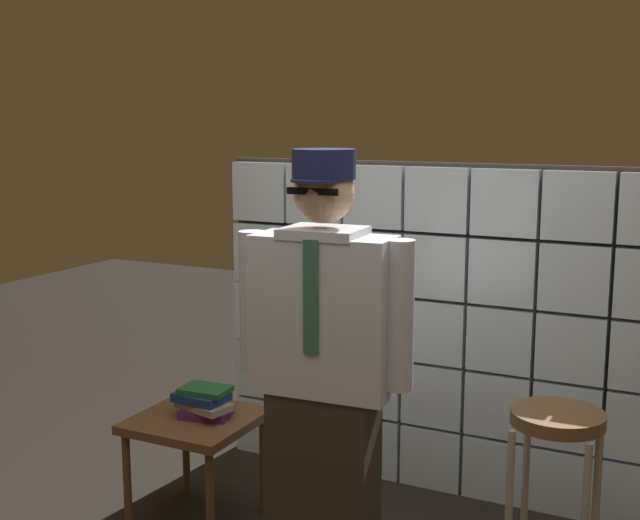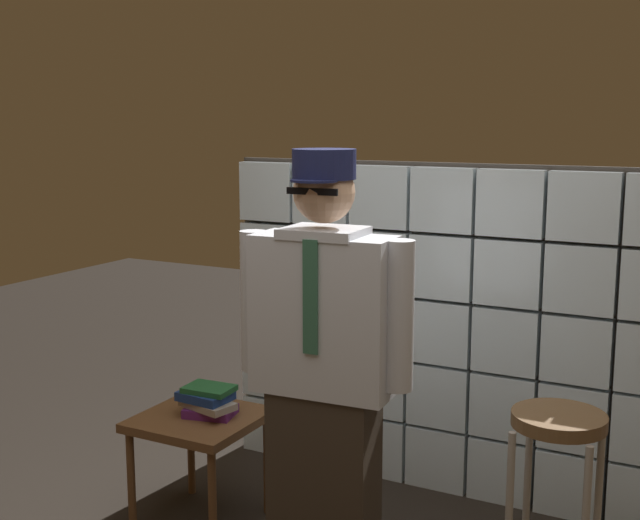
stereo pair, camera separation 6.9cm
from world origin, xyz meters
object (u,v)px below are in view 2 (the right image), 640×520
object	(u,v)px
standing_person	(324,373)
book_stack	(208,401)
bar_stool	(557,466)
side_table	(200,430)

from	to	relation	value
standing_person	book_stack	bearing A→B (deg)	155.01
standing_person	book_stack	world-z (taller)	standing_person
standing_person	bar_stool	bearing A→B (deg)	16.27
bar_stool	book_stack	distance (m)	1.54
standing_person	side_table	bearing A→B (deg)	157.19
bar_stool	standing_person	bearing A→B (deg)	-159.93
standing_person	bar_stool	size ratio (longest dim) A/B	2.19
book_stack	side_table	bearing A→B (deg)	-151.50
side_table	book_stack	bearing A→B (deg)	28.50
bar_stool	book_stack	size ratio (longest dim) A/B	2.90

